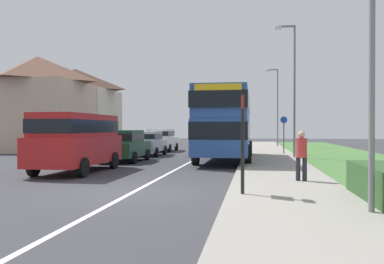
# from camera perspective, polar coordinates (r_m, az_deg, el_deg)

# --- Properties ---
(ground_plane) EXTENTS (120.00, 120.00, 0.00)m
(ground_plane) POSITION_cam_1_polar(r_m,az_deg,el_deg) (11.46, -8.24, -8.30)
(ground_plane) COLOR #38383D
(lane_marking_centre) EXTENTS (0.14, 60.00, 0.01)m
(lane_marking_centre) POSITION_cam_1_polar(r_m,az_deg,el_deg) (19.20, -1.29, -4.72)
(lane_marking_centre) COLOR silver
(lane_marking_centre) RESTS_ON ground_plane
(pavement_near_side) EXTENTS (3.20, 68.00, 0.12)m
(pavement_near_side) POSITION_cam_1_polar(r_m,az_deg,el_deg) (16.95, 11.70, -5.23)
(pavement_near_side) COLOR gray
(pavement_near_side) RESTS_ON ground_plane
(double_decker_bus) EXTENTS (2.80, 9.67, 3.70)m
(double_decker_bus) POSITION_cam_1_polar(r_m,az_deg,el_deg) (22.17, 4.67, 1.51)
(double_decker_bus) COLOR #284C93
(double_decker_bus) RESTS_ON ground_plane
(parked_van_red) EXTENTS (2.11, 5.26, 2.32)m
(parked_van_red) POSITION_cam_1_polar(r_m,az_deg,el_deg) (17.03, -15.62, -0.80)
(parked_van_red) COLOR #B21E1E
(parked_van_red) RESTS_ON ground_plane
(parked_car_dark_green) EXTENTS (2.00, 4.13, 1.66)m
(parked_car_dark_green) POSITION_cam_1_polar(r_m,az_deg,el_deg) (21.88, -9.41, -1.70)
(parked_car_dark_green) COLOR #19472D
(parked_car_dark_green) RESTS_ON ground_plane
(parked_car_silver) EXTENTS (1.98, 3.94, 1.56)m
(parked_car_silver) POSITION_cam_1_polar(r_m,az_deg,el_deg) (26.36, -6.31, -1.42)
(parked_car_silver) COLOR #B7B7BC
(parked_car_silver) RESTS_ON ground_plane
(parked_car_white) EXTENTS (1.97, 4.36, 1.71)m
(parked_car_white) POSITION_cam_1_polar(r_m,az_deg,el_deg) (31.36, -4.26, -0.98)
(parked_car_white) COLOR silver
(parked_car_white) RESTS_ON ground_plane
(pedestrian_at_stop) EXTENTS (0.34, 0.34, 1.67)m
(pedestrian_at_stop) POSITION_cam_1_polar(r_m,az_deg,el_deg) (13.26, 14.93, -2.88)
(pedestrian_at_stop) COLOR #23232D
(pedestrian_at_stop) RESTS_ON ground_plane
(bus_stop_sign) EXTENTS (0.09, 0.52, 2.60)m
(bus_stop_sign) POSITION_cam_1_polar(r_m,az_deg,el_deg) (10.32, 7.03, -0.69)
(bus_stop_sign) COLOR black
(bus_stop_sign) RESTS_ON ground_plane
(cycle_route_sign) EXTENTS (0.44, 0.08, 2.52)m
(cycle_route_sign) POSITION_cam_1_polar(r_m,az_deg,el_deg) (27.20, 12.61, -0.18)
(cycle_route_sign) COLOR slate
(cycle_route_sign) RESTS_ON ground_plane
(street_lamp_near) EXTENTS (1.14, 0.20, 7.25)m
(street_lamp_near) POSITION_cam_1_polar(r_m,az_deg,el_deg) (9.06, 23.03, 15.93)
(street_lamp_near) COLOR slate
(street_lamp_near) RESTS_ON ground_plane
(street_lamp_mid) EXTENTS (1.14, 0.20, 7.53)m
(street_lamp_mid) POSITION_cam_1_polar(r_m,az_deg,el_deg) (23.88, 13.78, 6.66)
(street_lamp_mid) COLOR slate
(street_lamp_mid) RESTS_ON ground_plane
(street_lamp_far) EXTENTS (1.14, 0.20, 7.10)m
(street_lamp_far) POSITION_cam_1_polar(r_m,az_deg,el_deg) (38.01, 11.62, 4.04)
(street_lamp_far) COLOR slate
(street_lamp_far) RESTS_ON ground_plane
(house_terrace_far_side) EXTENTS (6.90, 13.15, 7.25)m
(house_terrace_far_side) POSITION_cam_1_polar(r_m,az_deg,el_deg) (36.55, -18.06, 3.43)
(house_terrace_far_side) COLOR #C1A88E
(house_terrace_far_side) RESTS_ON ground_plane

